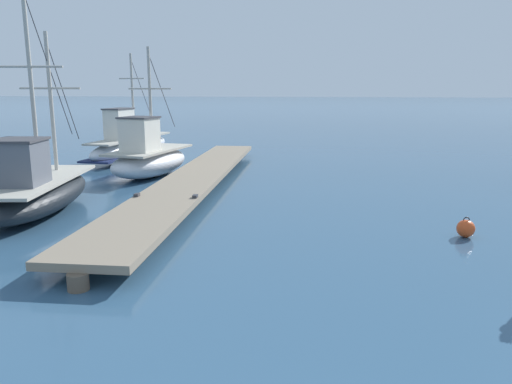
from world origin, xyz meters
The scene contains 5 objects.
floating_dock centered at (-5.55, 15.07, 0.36)m, with size 3.09×17.54×0.53m.
fishing_boat_0 centered at (-7.97, 16.96, 0.72)m, with size 2.48×4.66×4.82m.
fishing_boat_1 centered at (-8.72, 11.01, 0.65)m, with size 2.93×6.35×6.05m.
fishing_boat_3 centered at (-10.73, 21.37, 0.68)m, with size 1.83×7.11×4.91m.
mooring_buoy centered at (2.13, 10.80, 0.20)m, with size 0.40×0.40×0.47m.
Camera 1 is at (-0.59, -0.55, 3.30)m, focal length 34.51 mm.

